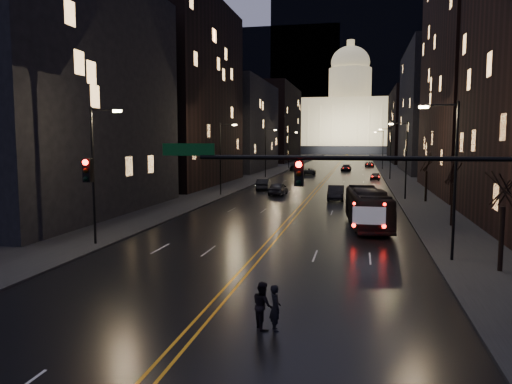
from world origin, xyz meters
The scene contains 37 objects.
ground centered at (0.00, 0.00, 0.00)m, with size 900.00×900.00×0.00m, color black.
road centered at (0.00, 130.00, 0.01)m, with size 20.00×320.00×0.02m, color black.
sidewalk_left centered at (-14.00, 130.00, 0.08)m, with size 8.00×320.00×0.16m, color black.
sidewalk_right centered at (14.00, 130.00, 0.08)m, with size 8.00×320.00×0.16m, color black.
center_line centered at (0.00, 130.00, 0.03)m, with size 0.62×320.00×0.01m, color orange.
building_left_near centered at (-21.00, 22.00, 11.00)m, with size 12.00×28.00×22.00m, color black.
building_left_mid centered at (-21.00, 54.00, 14.00)m, with size 12.00×30.00×28.00m, color black.
building_left_far centered at (-21.00, 92.00, 10.00)m, with size 12.00×34.00×20.00m, color black.
building_left_dist centered at (-21.00, 140.00, 12.00)m, with size 12.00×40.00×24.00m, color black.
building_right_tall centered at (21.00, 50.00, 19.00)m, with size 12.00×30.00×38.00m, color black.
building_right_mid centered at (21.00, 92.00, 13.00)m, with size 12.00×34.00×26.00m, color black.
building_right_dist centered at (21.00, 140.00, 11.00)m, with size 12.00×40.00×22.00m, color black.
mountain_ridge centered at (40.00, 380.00, 65.00)m, with size 520.00×60.00×130.00m, color black.
capitol centered at (0.00, 250.00, 17.15)m, with size 90.00×50.00×58.50m.
traffic_signal centered at (5.91, 0.00, 5.10)m, with size 17.29×0.45×7.00m.
streetlamp_right_near centered at (10.81, 10.00, 5.08)m, with size 2.13×0.25×9.00m.
streetlamp_left_near centered at (-10.81, 10.00, 5.08)m, with size 2.13×0.25×9.00m.
streetlamp_right_mid centered at (10.81, 40.00, 5.08)m, with size 2.13×0.25×9.00m.
streetlamp_left_mid centered at (-10.81, 40.00, 5.08)m, with size 2.13×0.25×9.00m.
streetlamp_right_far centered at (10.81, 70.00, 5.08)m, with size 2.13×0.25×9.00m.
streetlamp_left_far centered at (-10.81, 70.00, 5.08)m, with size 2.13×0.25×9.00m.
streetlamp_right_dist centered at (10.81, 100.00, 5.08)m, with size 2.13×0.25×9.00m.
streetlamp_left_dist centered at (-10.81, 100.00, 5.08)m, with size 2.13×0.25×9.00m.
tree_right_near centered at (13.00, 8.00, 4.53)m, with size 2.40×2.40×6.65m.
tree_right_mid centered at (13.00, 22.00, 4.53)m, with size 2.40×2.40×6.65m.
tree_right_far centered at (13.00, 38.00, 4.53)m, with size 2.40×2.40×6.65m.
bus centered at (6.49, 20.93, 1.53)m, with size 2.56×10.96×3.05m, color black.
oncoming_car_a centered at (-4.19, 42.33, 0.83)m, with size 1.96×4.88×1.66m, color black.
oncoming_car_b centered at (-7.13, 48.02, 0.79)m, with size 1.67×4.80×1.58m, color black.
oncoming_car_c centered at (-3.95, 79.71, 0.70)m, with size 2.31×5.01×1.39m, color black.
oncoming_car_d centered at (-8.50, 93.24, 0.76)m, with size 2.14×5.27×1.53m, color black.
receding_car_a centered at (3.20, 38.43, 0.86)m, with size 1.81×5.19×1.71m, color black.
receding_car_b centered at (8.50, 69.16, 0.66)m, with size 1.56×3.87×1.32m, color black.
receding_car_c centered at (2.88, 93.10, 0.73)m, with size 2.05×5.04×1.46m, color black.
receding_car_d centered at (8.30, 112.29, 0.68)m, with size 2.26×4.90×1.36m, color black.
pedestrian_a centered at (2.92, -2.00, 0.85)m, with size 0.62×0.41×1.70m, color black.
pedestrian_b centered at (2.42, -1.85, 0.87)m, with size 0.85×0.47×1.75m, color black.
Camera 1 is at (5.78, -19.21, 6.88)m, focal length 35.00 mm.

